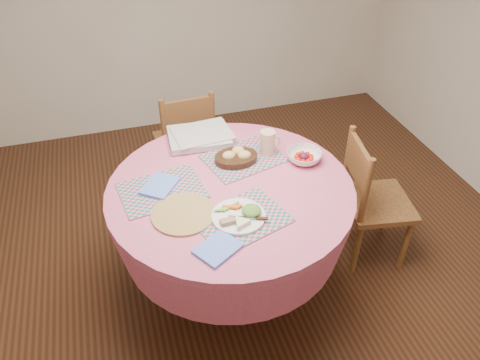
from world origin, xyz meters
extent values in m
plane|color=#331C0F|center=(0.00, 0.00, 0.00)|extent=(4.00, 4.00, 0.00)
cylinder|color=#D26276|center=(0.00, 0.00, 0.73)|extent=(1.24, 1.24, 0.04)
cone|color=#D26276|center=(0.00, 0.00, 0.56)|extent=(1.24, 1.24, 0.30)
cylinder|color=black|center=(0.00, 0.00, 0.22)|extent=(0.14, 0.14, 0.44)
cylinder|color=black|center=(0.00, 0.00, 0.03)|extent=(0.56, 0.56, 0.06)
cube|color=brown|center=(0.91, 0.03, 0.40)|extent=(0.43, 0.45, 0.04)
cylinder|color=brown|center=(1.03, -0.16, 0.20)|extent=(0.04, 0.04, 0.40)
cylinder|color=brown|center=(1.09, 0.16, 0.20)|extent=(0.04, 0.04, 0.40)
cylinder|color=brown|center=(0.74, -0.11, 0.20)|extent=(0.04, 0.04, 0.40)
cylinder|color=brown|center=(0.79, 0.21, 0.20)|extent=(0.04, 0.04, 0.40)
cylinder|color=brown|center=(0.72, -0.10, 0.62)|extent=(0.04, 0.04, 0.44)
cylinder|color=brown|center=(0.77, 0.21, 0.62)|extent=(0.04, 0.04, 0.44)
cube|color=brown|center=(0.75, 0.05, 0.71)|extent=(0.08, 0.32, 0.21)
cube|color=brown|center=(-0.05, 1.00, 0.40)|extent=(0.41, 0.39, 0.04)
cylinder|color=brown|center=(0.10, 1.16, 0.20)|extent=(0.04, 0.04, 0.40)
cylinder|color=brown|center=(-0.22, 1.15, 0.20)|extent=(0.04, 0.04, 0.40)
cylinder|color=brown|center=(0.11, 0.86, 0.20)|extent=(0.04, 0.04, 0.40)
cylinder|color=brown|center=(-0.21, 0.85, 0.20)|extent=(0.04, 0.04, 0.40)
cylinder|color=brown|center=(0.11, 0.84, 0.62)|extent=(0.04, 0.04, 0.44)
cylinder|color=brown|center=(-0.21, 0.83, 0.62)|extent=(0.04, 0.04, 0.44)
cube|color=brown|center=(-0.05, 0.83, 0.71)|extent=(0.32, 0.04, 0.21)
cube|color=#136D5B|center=(-0.02, -0.25, 0.75)|extent=(0.47, 0.41, 0.01)
cube|color=#136D5B|center=(-0.33, 0.06, 0.75)|extent=(0.44, 0.35, 0.01)
cube|color=#136D5B|center=(0.13, 0.21, 0.75)|extent=(0.46, 0.39, 0.01)
cylinder|color=olive|center=(-0.26, -0.14, 0.76)|extent=(0.30, 0.30, 0.01)
cube|color=#5B83EB|center=(-0.17, -0.40, 0.76)|extent=(0.23, 0.21, 0.01)
cube|color=#5B83EB|center=(-0.34, 0.09, 0.76)|extent=(0.22, 0.23, 0.01)
cylinder|color=white|center=(-0.03, -0.24, 0.76)|extent=(0.25, 0.25, 0.01)
ellipsoid|color=#276422|center=(0.03, -0.25, 0.79)|extent=(0.09, 0.09, 0.04)
cylinder|color=beige|center=(-0.04, -0.30, 0.78)|extent=(0.12, 0.12, 0.02)
cube|color=#957056|center=(-0.09, -0.27, 0.78)|extent=(0.07, 0.04, 0.02)
cube|color=silver|center=(-0.01, -0.27, 0.77)|extent=(0.14, 0.07, 0.00)
cylinder|color=black|center=(0.09, 0.20, 0.77)|extent=(0.23, 0.23, 0.03)
ellipsoid|color=#E5B075|center=(0.05, 0.20, 0.81)|extent=(0.07, 0.06, 0.05)
ellipsoid|color=#E5B075|center=(0.11, 0.23, 0.81)|extent=(0.07, 0.06, 0.05)
ellipsoid|color=#E5B075|center=(0.13, 0.18, 0.81)|extent=(0.07, 0.06, 0.05)
cylinder|color=beige|center=(0.27, 0.22, 0.82)|extent=(0.08, 0.08, 0.14)
torus|color=beige|center=(0.31, 0.22, 0.82)|extent=(0.07, 0.01, 0.07)
imported|color=white|center=(0.44, 0.10, 0.78)|extent=(0.23, 0.23, 0.06)
sphere|color=red|center=(0.48, 0.10, 0.77)|extent=(0.03, 0.03, 0.03)
sphere|color=red|center=(0.47, 0.13, 0.77)|extent=(0.03, 0.03, 0.03)
sphere|color=red|center=(0.44, 0.14, 0.77)|extent=(0.03, 0.03, 0.03)
sphere|color=red|center=(0.42, 0.13, 0.77)|extent=(0.03, 0.03, 0.03)
sphere|color=red|center=(0.40, 0.11, 0.77)|extent=(0.03, 0.03, 0.03)
sphere|color=red|center=(0.40, 0.09, 0.77)|extent=(0.03, 0.03, 0.03)
sphere|color=red|center=(0.42, 0.06, 0.77)|extent=(0.03, 0.03, 0.03)
sphere|color=red|center=(0.44, 0.06, 0.77)|extent=(0.03, 0.03, 0.03)
sphere|color=red|center=(0.47, 0.07, 0.77)|extent=(0.03, 0.03, 0.03)
sphere|color=#471432|center=(0.44, 0.10, 0.78)|extent=(0.05, 0.05, 0.05)
cube|color=silver|center=(-0.05, 0.46, 0.77)|extent=(0.36, 0.29, 0.03)
cube|color=silver|center=(-0.03, 0.46, 0.80)|extent=(0.34, 0.28, 0.01)
camera|label=1|loc=(-0.48, -1.76, 2.19)|focal=35.00mm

